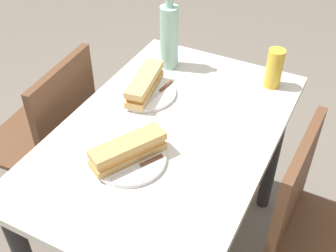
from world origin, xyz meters
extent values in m
cube|color=beige|center=(0.00, 0.00, 0.73)|extent=(1.09, 0.70, 0.03)
cylinder|color=#262628|center=(-0.49, -0.29, 0.36)|extent=(0.06, 0.06, 0.71)
cylinder|color=#262628|center=(-0.49, 0.29, 0.36)|extent=(0.06, 0.06, 0.71)
cube|color=brown|center=(0.00, 0.63, 0.46)|extent=(0.42, 0.42, 0.02)
cube|color=brown|center=(-0.01, 0.45, 0.67)|extent=(0.38, 0.05, 0.40)
cylinder|color=brown|center=(-0.19, 0.46, 0.22)|extent=(0.04, 0.04, 0.45)
cube|color=brown|center=(0.01, -0.63, 0.46)|extent=(0.43, 0.43, 0.02)
cube|color=brown|center=(0.00, -0.45, 0.67)|extent=(0.38, 0.06, 0.40)
cylinder|color=brown|center=(-0.16, -0.82, 0.22)|extent=(0.04, 0.04, 0.45)
cylinder|color=brown|center=(-0.18, -0.46, 0.22)|extent=(0.04, 0.04, 0.45)
cylinder|color=brown|center=(0.18, -0.44, 0.22)|extent=(0.04, 0.04, 0.45)
cylinder|color=white|center=(0.19, -0.04, 0.75)|extent=(0.24, 0.24, 0.01)
cube|color=tan|center=(0.19, -0.04, 0.77)|extent=(0.25, 0.18, 0.02)
cube|color=#CC8438|center=(0.19, -0.04, 0.79)|extent=(0.23, 0.16, 0.02)
cube|color=tan|center=(0.19, -0.04, 0.81)|extent=(0.25, 0.18, 0.02)
cube|color=silver|center=(0.25, -0.01, 0.76)|extent=(0.09, 0.06, 0.00)
cube|color=#59331E|center=(0.17, 0.03, 0.76)|extent=(0.07, 0.05, 0.01)
cylinder|color=white|center=(-0.15, -0.17, 0.75)|extent=(0.24, 0.24, 0.01)
cube|color=tan|center=(-0.15, -0.17, 0.77)|extent=(0.26, 0.11, 0.02)
cube|color=#CC8438|center=(-0.15, -0.17, 0.79)|extent=(0.24, 0.10, 0.02)
cube|color=tan|center=(-0.15, -0.17, 0.81)|extent=(0.26, 0.11, 0.02)
cube|color=silver|center=(-0.12, -0.13, 0.76)|extent=(0.10, 0.02, 0.00)
cube|color=#59331E|center=(-0.21, -0.12, 0.76)|extent=(0.08, 0.02, 0.01)
cylinder|color=#99C6B7|center=(-0.37, -0.19, 0.87)|extent=(0.07, 0.07, 0.26)
cylinder|color=gold|center=(-0.43, 0.24, 0.82)|extent=(0.06, 0.06, 0.16)
camera|label=1|loc=(0.98, 0.50, 1.69)|focal=45.45mm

